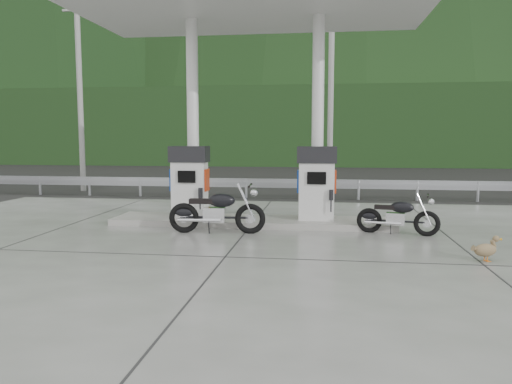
# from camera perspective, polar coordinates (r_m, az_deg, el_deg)

# --- Properties ---
(ground) EXTENTS (160.00, 160.00, 0.00)m
(ground) POSITION_cam_1_polar(r_m,az_deg,el_deg) (10.14, -2.45, -6.22)
(ground) COLOR black
(ground) RESTS_ON ground
(forecourt_apron) EXTENTS (18.00, 14.00, 0.02)m
(forecourt_apron) POSITION_cam_1_polar(r_m,az_deg,el_deg) (10.14, -2.45, -6.16)
(forecourt_apron) COLOR slate
(forecourt_apron) RESTS_ON ground
(pump_island) EXTENTS (7.00, 1.40, 0.15)m
(pump_island) POSITION_cam_1_polar(r_m,az_deg,el_deg) (12.55, -0.45, -3.35)
(pump_island) COLOR gray
(pump_island) RESTS_ON forecourt_apron
(gas_pump_left) EXTENTS (0.95, 0.55, 1.80)m
(gas_pump_left) POSITION_cam_1_polar(r_m,az_deg,el_deg) (12.75, -7.59, 1.17)
(gas_pump_left) COLOR silver
(gas_pump_left) RESTS_ON pump_island
(gas_pump_right) EXTENTS (0.95, 0.55, 1.80)m
(gas_pump_right) POSITION_cam_1_polar(r_m,az_deg,el_deg) (12.30, 6.95, 0.99)
(gas_pump_right) COLOR silver
(gas_pump_right) RESTS_ON pump_island
(canopy_column_left) EXTENTS (0.30, 0.30, 5.00)m
(canopy_column_left) POSITION_cam_1_polar(r_m,az_deg,el_deg) (13.09, -7.23, 8.32)
(canopy_column_left) COLOR white
(canopy_column_left) RESTS_ON pump_island
(canopy_column_right) EXTENTS (0.30, 0.30, 5.00)m
(canopy_column_right) POSITION_cam_1_polar(r_m,az_deg,el_deg) (12.66, 7.07, 8.39)
(canopy_column_right) COLOR white
(canopy_column_right) RESTS_ON pump_island
(canopy_roof) EXTENTS (8.50, 5.00, 0.40)m
(canopy_roof) POSITION_cam_1_polar(r_m,az_deg,el_deg) (12.77, -0.47, 20.68)
(canopy_roof) COLOR silver
(canopy_roof) RESTS_ON canopy_column_left
(guardrail) EXTENTS (26.00, 0.16, 1.42)m
(guardrail) POSITION_cam_1_polar(r_m,az_deg,el_deg) (17.89, 2.03, 1.52)
(guardrail) COLOR #979A9E
(guardrail) RESTS_ON ground
(road) EXTENTS (60.00, 7.00, 0.01)m
(road) POSITION_cam_1_polar(r_m,az_deg,el_deg) (21.43, 2.94, 0.41)
(road) COLOR black
(road) RESTS_ON ground
(utility_pole_a) EXTENTS (0.22, 0.22, 8.00)m
(utility_pole_a) POSITION_cam_1_polar(r_m,az_deg,el_deg) (21.65, -19.48, 10.72)
(utility_pole_a) COLOR gray
(utility_pole_a) RESTS_ON ground
(utility_pole_b) EXTENTS (0.22, 0.22, 8.00)m
(utility_pole_b) POSITION_cam_1_polar(r_m,az_deg,el_deg) (19.33, 8.55, 11.58)
(utility_pole_b) COLOR gray
(utility_pole_b) RESTS_ON ground
(tree_band) EXTENTS (80.00, 6.00, 6.00)m
(tree_band) POSITION_cam_1_polar(r_m,az_deg,el_deg) (39.79, 5.18, 7.42)
(tree_band) COLOR black
(tree_band) RESTS_ON ground
(forested_hills) EXTENTS (100.00, 40.00, 140.00)m
(forested_hills) POSITION_cam_1_polar(r_m,az_deg,el_deg) (69.80, 6.23, 4.45)
(forested_hills) COLOR black
(forested_hills) RESTS_ON ground
(motorcycle_left) EXTENTS (2.10, 0.76, 0.98)m
(motorcycle_left) POSITION_cam_1_polar(r_m,az_deg,el_deg) (11.36, -4.50, -2.26)
(motorcycle_left) COLOR black
(motorcycle_left) RESTS_ON forecourt_apron
(motorcycle_right) EXTENTS (1.77, 0.88, 0.81)m
(motorcycle_right) POSITION_cam_1_polar(r_m,az_deg,el_deg) (11.64, 15.89, -2.71)
(motorcycle_right) COLOR black
(motorcycle_right) RESTS_ON forecourt_apron
(duck) EXTENTS (0.55, 0.34, 0.39)m
(duck) POSITION_cam_1_polar(r_m,az_deg,el_deg) (9.70, 24.72, -6.08)
(duck) COLOR brown
(duck) RESTS_ON forecourt_apron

